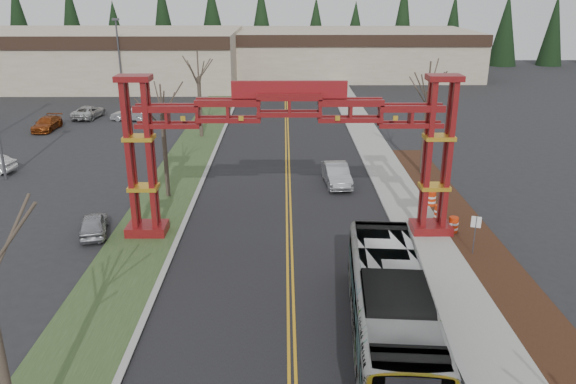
{
  "coord_description": "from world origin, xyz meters",
  "views": [
    {
      "loc": [
        -0.28,
        -11.05,
        13.05
      ],
      "look_at": [
        -0.09,
        14.93,
        3.62
      ],
      "focal_mm": 35.0,
      "sensor_mm": 36.0,
      "label": 1
    }
  ],
  "objects_px": {
    "bare_tree_median_far": "(198,77)",
    "bare_tree_median_mid": "(162,115)",
    "parked_car_far_b": "(89,112)",
    "barrel_mid": "(439,213)",
    "silver_sedan": "(336,174)",
    "parked_car_mid_a": "(47,124)",
    "barrel_north": "(431,199)",
    "street_sign": "(475,228)",
    "parked_car_near_a": "(94,224)",
    "gateway_arch": "(289,130)",
    "transit_bus": "(390,310)",
    "parked_car_far_a": "(130,115)",
    "retail_building_east": "(349,53)",
    "barrel_south": "(453,226)",
    "light_pole_far": "(119,52)",
    "retail_building_west": "(78,57)",
    "bare_tree_right_far": "(428,92)"
  },
  "relations": [
    {
      "from": "retail_building_west",
      "to": "parked_car_far_a",
      "type": "bearing_deg",
      "value": -61.44
    },
    {
      "from": "transit_bus",
      "to": "bare_tree_median_mid",
      "type": "distance_m",
      "value": 20.81
    },
    {
      "from": "bare_tree_median_far",
      "to": "barrel_south",
      "type": "height_order",
      "value": "bare_tree_median_far"
    },
    {
      "from": "silver_sedan",
      "to": "light_pole_far",
      "type": "bearing_deg",
      "value": 120.66
    },
    {
      "from": "parked_car_mid_a",
      "to": "barrel_south",
      "type": "xyz_separation_m",
      "value": [
        32.73,
        -24.99,
        -0.14
      ]
    },
    {
      "from": "retail_building_west",
      "to": "barrel_south",
      "type": "xyz_separation_m",
      "value": [
        39.25,
        -54.04,
        -3.26
      ]
    },
    {
      "from": "parked_car_mid_a",
      "to": "barrel_north",
      "type": "relative_size",
      "value": 4.2
    },
    {
      "from": "street_sign",
      "to": "parked_car_near_a",
      "type": "bearing_deg",
      "value": 172.12
    },
    {
      "from": "retail_building_east",
      "to": "parked_car_near_a",
      "type": "height_order",
      "value": "retail_building_east"
    },
    {
      "from": "transit_bus",
      "to": "parked_car_mid_a",
      "type": "height_order",
      "value": "transit_bus"
    },
    {
      "from": "gateway_arch",
      "to": "parked_car_near_a",
      "type": "distance_m",
      "value": 12.24
    },
    {
      "from": "gateway_arch",
      "to": "barrel_north",
      "type": "xyz_separation_m",
      "value": [
        9.03,
        4.06,
        -5.45
      ]
    },
    {
      "from": "parked_car_near_a",
      "to": "retail_building_west",
      "type": "bearing_deg",
      "value": -84.69
    },
    {
      "from": "silver_sedan",
      "to": "barrel_north",
      "type": "xyz_separation_m",
      "value": [
        5.62,
        -4.41,
        -0.22
      ]
    },
    {
      "from": "parked_car_near_a",
      "to": "barrel_south",
      "type": "xyz_separation_m",
      "value": [
        20.25,
        -0.08,
        -0.11
      ]
    },
    {
      "from": "bare_tree_median_far",
      "to": "gateway_arch",
      "type": "bearing_deg",
      "value": -70.12
    },
    {
      "from": "parked_car_far_b",
      "to": "parked_car_far_a",
      "type": "bearing_deg",
      "value": 171.34
    },
    {
      "from": "gateway_arch",
      "to": "street_sign",
      "type": "height_order",
      "value": "gateway_arch"
    },
    {
      "from": "silver_sedan",
      "to": "parked_car_near_a",
      "type": "distance_m",
      "value": 16.72
    },
    {
      "from": "parked_car_far_b",
      "to": "gateway_arch",
      "type": "bearing_deg",
      "value": 131.8
    },
    {
      "from": "barrel_mid",
      "to": "retail_building_east",
      "type": "bearing_deg",
      "value": 88.95
    },
    {
      "from": "light_pole_far",
      "to": "barrel_north",
      "type": "relative_size",
      "value": 9.18
    },
    {
      "from": "parked_car_mid_a",
      "to": "light_pole_far",
      "type": "distance_m",
      "value": 18.48
    },
    {
      "from": "light_pole_far",
      "to": "street_sign",
      "type": "bearing_deg",
      "value": -56.25
    },
    {
      "from": "transit_bus",
      "to": "light_pole_far",
      "type": "relative_size",
      "value": 1.2
    },
    {
      "from": "retail_building_east",
      "to": "bare_tree_median_mid",
      "type": "bearing_deg",
      "value": -107.85
    },
    {
      "from": "retail_building_east",
      "to": "street_sign",
      "type": "distance_m",
      "value": 64.82
    },
    {
      "from": "gateway_arch",
      "to": "transit_bus",
      "type": "bearing_deg",
      "value": -70.81
    },
    {
      "from": "bare_tree_median_far",
      "to": "bare_tree_right_far",
      "type": "distance_m",
      "value": 21.27
    },
    {
      "from": "retail_building_east",
      "to": "parked_car_near_a",
      "type": "distance_m",
      "value": 65.48
    },
    {
      "from": "bare_tree_median_mid",
      "to": "barrel_south",
      "type": "xyz_separation_m",
      "value": [
        17.25,
        -6.13,
        -5.02
      ]
    },
    {
      "from": "silver_sedan",
      "to": "parked_car_mid_a",
      "type": "bearing_deg",
      "value": 143.79
    },
    {
      "from": "parked_car_mid_a",
      "to": "barrel_south",
      "type": "height_order",
      "value": "parked_car_mid_a"
    },
    {
      "from": "parked_car_far_a",
      "to": "bare_tree_median_far",
      "type": "xyz_separation_m",
      "value": [
        8.45,
        -6.94,
        4.91
      ]
    },
    {
      "from": "parked_car_far_b",
      "to": "barrel_north",
      "type": "bearing_deg",
      "value": 145.86
    },
    {
      "from": "bare_tree_median_far",
      "to": "bare_tree_median_mid",
      "type": "bearing_deg",
      "value": -90.0
    },
    {
      "from": "retail_building_east",
      "to": "barrel_north",
      "type": "relative_size",
      "value": 36.01
    },
    {
      "from": "street_sign",
      "to": "bare_tree_right_far",
      "type": "bearing_deg",
      "value": 87.88
    },
    {
      "from": "bare_tree_median_mid",
      "to": "bare_tree_median_far",
      "type": "bearing_deg",
      "value": 90.0
    },
    {
      "from": "silver_sedan",
      "to": "parked_car_near_a",
      "type": "bearing_deg",
      "value": -154.32
    },
    {
      "from": "light_pole_far",
      "to": "barrel_south",
      "type": "bearing_deg",
      "value": -54.79
    },
    {
      "from": "silver_sedan",
      "to": "parked_car_far_b",
      "type": "xyz_separation_m",
      "value": [
        -24.59,
        21.91,
        -0.08
      ]
    },
    {
      "from": "parked_car_far_b",
      "to": "barrel_mid",
      "type": "relative_size",
      "value": 4.74
    },
    {
      "from": "silver_sedan",
      "to": "parked_car_mid_a",
      "type": "height_order",
      "value": "silver_sedan"
    },
    {
      "from": "parked_car_far_a",
      "to": "light_pole_far",
      "type": "height_order",
      "value": "light_pole_far"
    },
    {
      "from": "parked_car_far_b",
      "to": "parked_car_near_a",
      "type": "bearing_deg",
      "value": 115.44
    },
    {
      "from": "gateway_arch",
      "to": "street_sign",
      "type": "relative_size",
      "value": 8.32
    },
    {
      "from": "silver_sedan",
      "to": "bare_tree_median_mid",
      "type": "xyz_separation_m",
      "value": [
        -11.41,
        -2.42,
        4.78
      ]
    },
    {
      "from": "bare_tree_right_far",
      "to": "barrel_north",
      "type": "distance_m",
      "value": 8.84
    },
    {
      "from": "retail_building_east",
      "to": "transit_bus",
      "type": "height_order",
      "value": "retail_building_east"
    }
  ]
}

